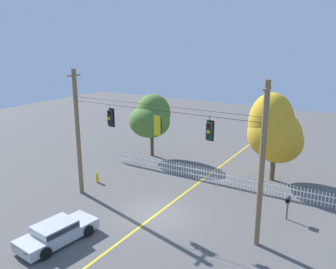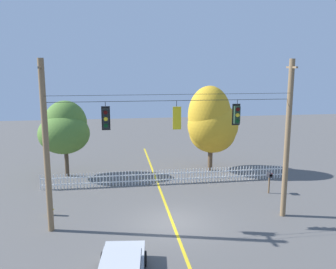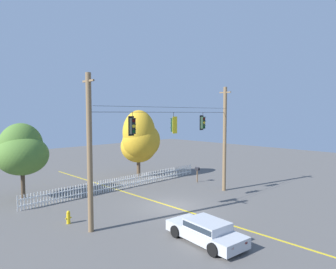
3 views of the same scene
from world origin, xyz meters
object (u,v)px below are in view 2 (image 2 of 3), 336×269
traffic_signal_northbound_primary (106,118)px  traffic_signal_northbound_secondary (237,115)px  traffic_signal_westbound_side (177,118)px  fire_hydrant (51,209)px  roadside_mailbox (269,176)px  autumn_maple_mid (212,124)px  autumn_maple_near_fence (65,129)px

traffic_signal_northbound_primary → traffic_signal_northbound_secondary: 6.83m
traffic_signal_westbound_side → traffic_signal_northbound_secondary: 3.23m
fire_hydrant → roadside_mailbox: 13.93m
traffic_signal_northbound_secondary → autumn_maple_mid: (1.17, 9.13, -1.99)m
traffic_signal_northbound_secondary → autumn_maple_near_fence: traffic_signal_northbound_secondary is taller
autumn_maple_near_fence → autumn_maple_mid: (11.30, -0.37, 0.18)m
traffic_signal_northbound_secondary → fire_hydrant: bearing=168.9°
autumn_maple_mid → traffic_signal_northbound_primary: bearing=-131.2°
roadside_mailbox → autumn_maple_near_fence: bearing=156.8°
traffic_signal_northbound_primary → traffic_signal_northbound_secondary: (6.83, -0.00, 0.05)m
traffic_signal_westbound_side → autumn_maple_mid: 10.33m
autumn_maple_near_fence → autumn_maple_mid: 11.31m
autumn_maple_near_fence → roadside_mailbox: (13.80, -5.92, -2.50)m
traffic_signal_westbound_side → traffic_signal_northbound_secondary: same height
traffic_signal_northbound_secondary → fire_hydrant: 11.68m
roadside_mailbox → traffic_signal_northbound_secondary: bearing=-135.7°
traffic_signal_westbound_side → autumn_maple_near_fence: 11.94m
traffic_signal_westbound_side → fire_hydrant: (-6.90, 2.01, -5.38)m
fire_hydrant → roadside_mailbox: (13.81, 1.59, 0.80)m
traffic_signal_northbound_secondary → autumn_maple_mid: bearing=82.7°
autumn_maple_mid → fire_hydrant: (-11.31, -7.14, -3.47)m
autumn_maple_mid → traffic_signal_westbound_side: bearing=-115.7°
traffic_signal_westbound_side → fire_hydrant: size_ratio=1.88×
autumn_maple_mid → roadside_mailbox: bearing=-65.7°
traffic_signal_northbound_primary → autumn_maple_near_fence: size_ratio=0.25×
fire_hydrant → traffic_signal_northbound_primary: bearing=-31.0°
traffic_signal_northbound_secondary → traffic_signal_westbound_side: bearing=-179.7°
autumn_maple_mid → roadside_mailbox: size_ratio=4.75×
traffic_signal_northbound_secondary → roadside_mailbox: (3.67, 3.58, -4.66)m
traffic_signal_westbound_side → autumn_maple_mid: (4.41, 9.15, -1.91)m
autumn_maple_mid → roadside_mailbox: 6.64m
autumn_maple_mid → roadside_mailbox: (2.50, -5.55, -2.67)m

